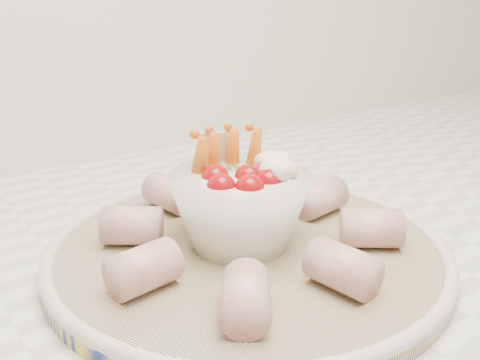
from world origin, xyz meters
TOP-DOWN VIEW (x-y plane):
  - serving_platter at (-0.14, 1.38)m, footprint 0.46×0.46m
  - veggie_bowl at (-0.14, 1.39)m, footprint 0.13×0.13m
  - cured_meat_rolls at (-0.14, 1.38)m, footprint 0.27×0.28m

SIDE VIEW (x-z plane):
  - serving_platter at x=-0.14m, z-range 0.92..0.94m
  - cured_meat_rolls at x=-0.14m, z-range 0.93..0.97m
  - veggie_bowl at x=-0.14m, z-range 0.92..1.02m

